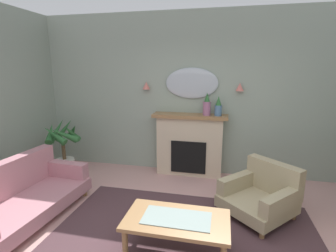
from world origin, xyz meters
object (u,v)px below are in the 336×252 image
at_px(wall_sconce_right, 240,87).
at_px(potted_plant_tall_palm, 63,146).
at_px(floral_couch, 20,196).
at_px(mantel_vase_right, 218,107).
at_px(wall_mirror, 192,83).
at_px(mantel_vase_left, 207,106).
at_px(fireplace, 189,145).
at_px(coffee_table, 177,223).
at_px(armchair_near_fireplace, 262,194).
at_px(wall_sconce_left, 146,86).

distance_m(wall_sconce_right, potted_plant_tall_palm, 3.39).
bearing_deg(floral_couch, mantel_vase_right, 37.23).
distance_m(wall_mirror, potted_plant_tall_palm, 2.65).
bearing_deg(mantel_vase_right, mantel_vase_left, 180.00).
xyz_separation_m(fireplace, wall_mirror, (0.00, 0.14, 1.14)).
bearing_deg(coffee_table, mantel_vase_left, 86.35).
height_order(mantel_vase_left, armchair_near_fireplace, mantel_vase_left).
bearing_deg(wall_sconce_right, floral_couch, -144.67).
bearing_deg(armchair_near_fireplace, wall_mirror, 131.96).
height_order(wall_mirror, coffee_table, wall_mirror).
xyz_separation_m(armchair_near_fireplace, potted_plant_tall_palm, (-3.45, 0.61, 0.26)).
distance_m(wall_mirror, floral_couch, 3.20).
xyz_separation_m(mantel_vase_left, floral_couch, (-2.31, -1.90, -1.01)).
distance_m(mantel_vase_right, potted_plant_tall_palm, 2.94).
height_order(mantel_vase_right, potted_plant_tall_palm, mantel_vase_right).
distance_m(mantel_vase_right, wall_sconce_right, 0.51).
height_order(floral_couch, armchair_near_fireplace, floral_couch).
relative_size(mantel_vase_left, coffee_table, 0.37).
xyz_separation_m(wall_sconce_right, coffee_table, (-0.69, -2.26, -1.28)).
bearing_deg(wall_mirror, mantel_vase_right, -18.78).
relative_size(fireplace, wall_sconce_right, 9.71).
height_order(mantel_vase_left, wall_sconce_right, wall_sconce_right).
bearing_deg(fireplace, wall_sconce_right, 6.16).
xyz_separation_m(wall_sconce_right, floral_couch, (-2.86, -2.02, -1.34)).
distance_m(coffee_table, floral_couch, 2.18).
height_order(wall_sconce_right, armchair_near_fireplace, wall_sconce_right).
relative_size(mantel_vase_left, floral_couch, 0.23).
relative_size(mantel_vase_left, wall_mirror, 0.42).
height_order(coffee_table, armchair_near_fireplace, armchair_near_fireplace).
relative_size(wall_mirror, coffee_table, 0.87).
bearing_deg(coffee_table, armchair_near_fireplace, 45.99).
relative_size(fireplace, mantel_vase_right, 3.95).
height_order(mantel_vase_right, wall_sconce_left, wall_sconce_left).
bearing_deg(armchair_near_fireplace, fireplace, 135.30).
xyz_separation_m(mantel_vase_left, wall_mirror, (-0.30, 0.17, 0.38)).
bearing_deg(mantel_vase_right, coffee_table, -98.93).
relative_size(floral_couch, potted_plant_tall_palm, 1.67).
xyz_separation_m(wall_mirror, floral_couch, (-2.01, -2.07, -1.39)).
xyz_separation_m(wall_sconce_left, floral_couch, (-1.16, -2.02, -1.34)).
bearing_deg(wall_mirror, floral_couch, -134.05).
relative_size(mantel_vase_right, wall_sconce_right, 2.46).
bearing_deg(mantel_vase_left, wall_sconce_right, 12.31).
bearing_deg(coffee_table, fireplace, 94.30).
distance_m(fireplace, mantel_vase_right, 0.90).
height_order(wall_mirror, floral_couch, wall_mirror).
height_order(mantel_vase_left, wall_sconce_left, wall_sconce_left).
bearing_deg(potted_plant_tall_palm, wall_mirror, 16.29).
xyz_separation_m(fireplace, mantel_vase_left, (0.30, -0.03, 0.76)).
relative_size(mantel_vase_left, wall_sconce_right, 2.88).
bearing_deg(potted_plant_tall_palm, mantel_vase_right, 10.16).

